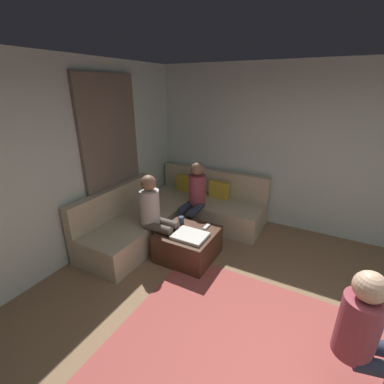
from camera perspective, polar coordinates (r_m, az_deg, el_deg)
name	(u,v)px	position (r m, az deg, el deg)	size (l,w,h in m)	color
wall_back	(324,153)	(4.68, 26.33, 7.41)	(6.00, 0.12, 2.70)	silver
wall_left	(24,178)	(3.62, -32.25, 2.62)	(0.12, 6.00, 2.70)	silver
curtain_panel	(113,161)	(4.31, -16.55, 6.35)	(0.06, 1.10, 2.50)	#726659
area_rug	(250,361)	(2.91, 12.32, -31.74)	(2.60, 2.20, 0.01)	#AD4C47
sectional_couch	(176,213)	(4.63, -3.46, -4.58)	(2.10, 2.55, 0.87)	#C6B593
ottoman	(188,244)	(3.91, -0.81, -11.04)	(0.76, 0.76, 0.42)	#4C2D1E
folded_blanket	(190,236)	(3.66, -0.38, -9.31)	(0.44, 0.36, 0.04)	white
coffee_mug	(181,220)	(4.01, -2.33, -5.91)	(0.08, 0.08, 0.10)	#334C72
game_remote	(206,227)	(3.90, 3.09, -7.42)	(0.05, 0.15, 0.02)	white
person_on_couch_back	(194,196)	(4.36, 0.51, -0.78)	(0.30, 0.60, 1.20)	#2D3347
person_on_couch_side	(156,213)	(3.82, -7.74, -4.42)	(0.60, 0.30, 1.20)	brown
person_on_armchair	(370,336)	(2.54, 33.80, -24.25)	(0.61, 0.38, 1.18)	#2D3347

